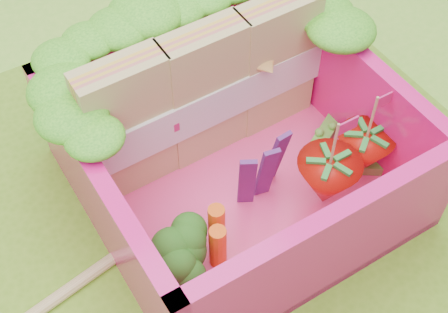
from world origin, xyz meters
name	(u,v)px	position (x,y,z in m)	size (l,w,h in m)	color
ground	(213,200)	(0.00, 0.00, 0.00)	(14.00, 14.00, 0.00)	#7DCC39
placemat	(213,198)	(0.00, 0.00, 0.01)	(2.60, 2.60, 0.03)	#669B23
bento_floor	(235,182)	(0.12, 0.00, 0.06)	(1.30, 1.30, 0.05)	#FF418B
bento_box	(236,147)	(0.12, 0.00, 0.31)	(1.30, 1.30, 0.55)	#E81378
lettuce_ruffle	(179,27)	(0.12, 0.46, 0.64)	(1.43, 0.76, 0.11)	#208B19
sandwich_stack	(206,93)	(0.12, 0.26, 0.41)	(1.22, 0.19, 0.67)	tan
broccoli	(183,253)	(-0.31, -0.30, 0.25)	(0.34, 0.34, 0.24)	#6DA750
carrot_sticks	(217,237)	(-0.15, -0.28, 0.20)	(0.11, 0.15, 0.25)	#FF5E15
purple_wedges	(263,171)	(0.16, -0.14, 0.27)	(0.25, 0.08, 0.38)	#4F1A5D
strawberry_left	(326,182)	(0.38, -0.31, 0.22)	(0.27, 0.27, 0.51)	red
strawberry_right	(362,154)	(0.62, -0.26, 0.21)	(0.25, 0.25, 0.49)	red
snap_peas	(340,150)	(0.62, -0.13, 0.11)	(0.32, 0.45, 0.05)	#5DBA3A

